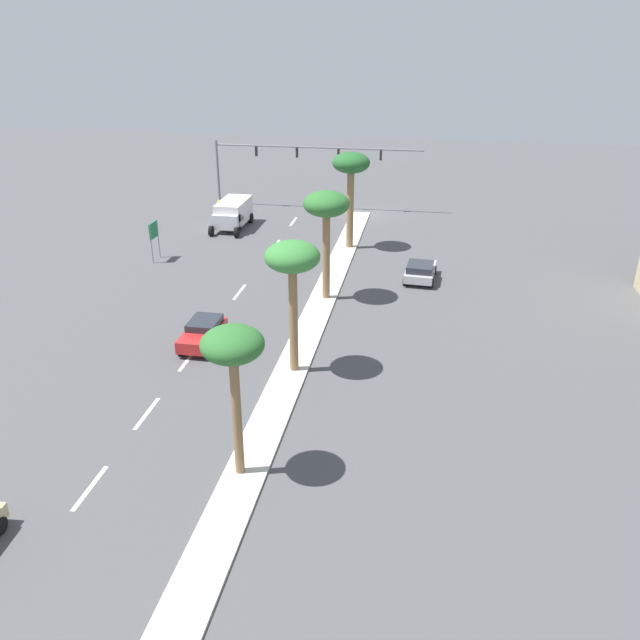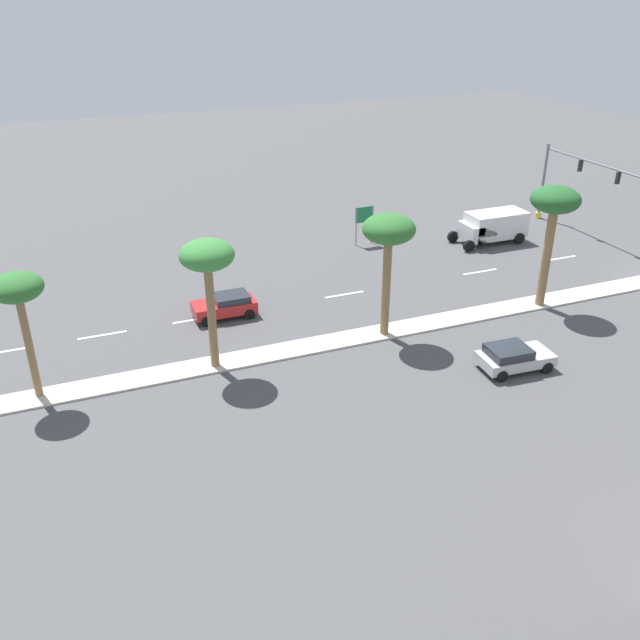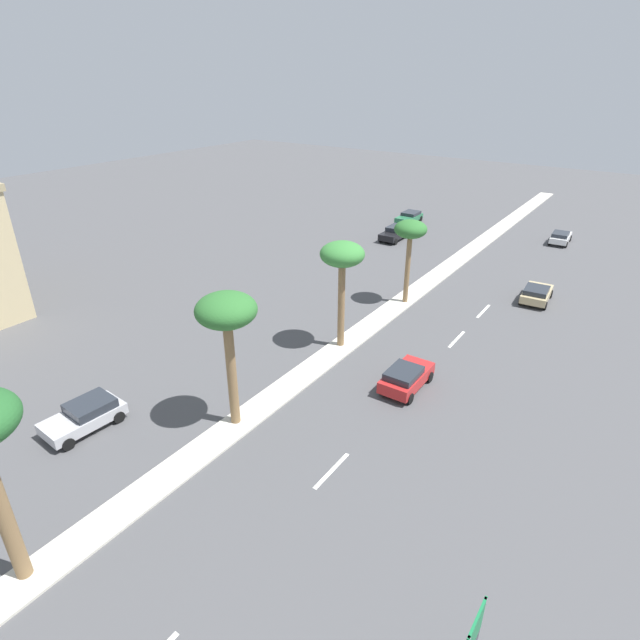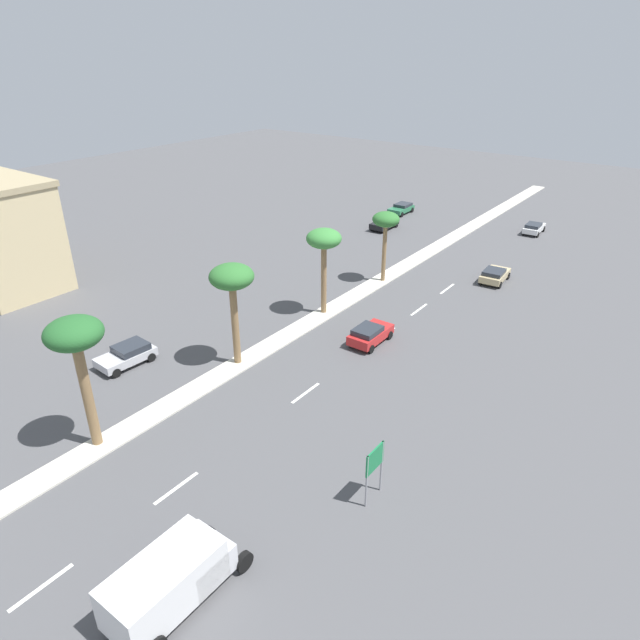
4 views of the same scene
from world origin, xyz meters
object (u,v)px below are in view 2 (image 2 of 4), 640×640
(palm_tree_near, at_px, (554,207))
(palm_tree_outboard, at_px, (389,234))
(directional_road_sign, at_px, (364,218))
(sedan_red_inboard, at_px, (226,305))
(sedan_silver_center, at_px, (513,357))
(box_truck, at_px, (491,226))
(traffic_signal_gantry, at_px, (596,185))
(palm_tree_rear, at_px, (207,261))
(palm_tree_center, at_px, (18,293))

(palm_tree_near, distance_m, palm_tree_outboard, 11.10)
(directional_road_sign, relative_size, sedan_red_inboard, 0.79)
(sedan_silver_center, xyz_separation_m, box_truck, (17.24, -10.38, 0.60))
(traffic_signal_gantry, relative_size, box_truck, 3.48)
(palm_tree_outboard, height_order, box_truck, palm_tree_outboard)
(palm_tree_rear, bearing_deg, palm_tree_outboard, -90.15)
(directional_road_sign, distance_m, sedan_silver_center, 20.66)
(directional_road_sign, relative_size, palm_tree_near, 0.40)
(traffic_signal_gantry, distance_m, palm_tree_outboard, 24.30)
(palm_tree_near, height_order, sedan_red_inboard, palm_tree_near)
(box_truck, bearing_deg, palm_tree_center, 107.40)
(sedan_silver_center, bearing_deg, palm_tree_near, -47.08)
(palm_tree_rear, relative_size, sedan_red_inboard, 1.85)
(traffic_signal_gantry, height_order, directional_road_sign, traffic_signal_gantry)
(palm_tree_near, relative_size, sedan_silver_center, 1.91)
(directional_road_sign, xyz_separation_m, sedan_red_inboard, (-8.59, 13.48, -1.41))
(traffic_signal_gantry, xyz_separation_m, palm_tree_near, (-8.81, 11.53, 2.06))
(directional_road_sign, xyz_separation_m, box_truck, (-3.35, -9.55, -0.84))
(palm_tree_center, bearing_deg, sedan_silver_center, -105.42)
(directional_road_sign, height_order, palm_tree_rear, palm_tree_rear)
(traffic_signal_gantry, height_order, box_truck, traffic_signal_gantry)
(sedan_red_inboard, bearing_deg, palm_tree_center, 116.21)
(palm_tree_near, bearing_deg, traffic_signal_gantry, -52.63)
(palm_tree_rear, xyz_separation_m, sedan_silver_center, (-6.16, -14.79, -5.43))
(palm_tree_outboard, bearing_deg, palm_tree_center, 88.76)
(palm_tree_near, xyz_separation_m, box_truck, (11.22, -3.91, -5.24))
(box_truck, bearing_deg, directional_road_sign, 70.64)
(sedan_red_inboard, bearing_deg, palm_tree_rear, 159.84)
(sedan_silver_center, bearing_deg, palm_tree_center, 74.58)
(sedan_red_inboard, bearing_deg, directional_road_sign, -57.50)
(palm_tree_center, bearing_deg, palm_tree_near, -91.00)
(palm_tree_outboard, xyz_separation_m, palm_tree_center, (0.41, 19.11, -0.51))
(traffic_signal_gantry, xyz_separation_m, box_truck, (2.41, 7.63, -3.19))
(sedan_red_inboard, height_order, sedan_silver_center, sedan_red_inboard)
(directional_road_sign, height_order, sedan_red_inboard, directional_road_sign)
(sedan_red_inboard, bearing_deg, palm_tree_outboard, -126.17)
(traffic_signal_gantry, distance_m, directional_road_sign, 18.27)
(palm_tree_outboard, height_order, palm_tree_rear, palm_tree_outboard)
(sedan_red_inboard, bearing_deg, palm_tree_near, -107.38)
(palm_tree_outboard, height_order, sedan_silver_center, palm_tree_outboard)
(traffic_signal_gantry, relative_size, palm_tree_rear, 2.89)
(palm_tree_outboard, bearing_deg, palm_tree_rear, 89.85)
(traffic_signal_gantry, bearing_deg, directional_road_sign, 71.44)
(palm_tree_near, height_order, palm_tree_outboard, palm_tree_near)
(directional_road_sign, bearing_deg, traffic_signal_gantry, -108.56)
(directional_road_sign, distance_m, palm_tree_center, 28.52)
(palm_tree_center, bearing_deg, palm_tree_rear, -92.49)
(traffic_signal_gantry, height_order, palm_tree_outboard, palm_tree_outboard)
(directional_road_sign, height_order, palm_tree_center, palm_tree_center)
(palm_tree_outboard, distance_m, sedan_red_inboard, 11.35)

